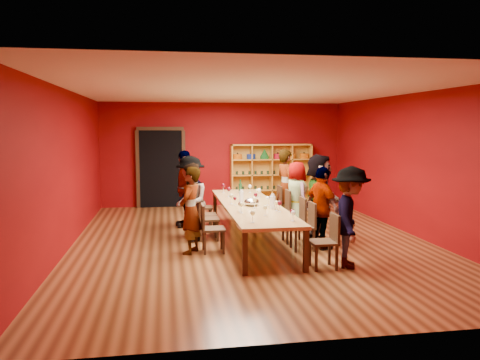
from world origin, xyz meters
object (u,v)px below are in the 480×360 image
chair_person_left_4 (199,205)px  person_right_1 (322,208)px  person_left_4 (185,189)px  chair_person_left_1 (209,226)px  chair_person_left_2 (205,216)px  chair_person_right_1 (306,224)px  person_right_3 (297,196)px  shelving_unit (271,172)px  chair_person_left_3 (203,212)px  wine_bottle (240,188)px  spittoon_bowl (252,202)px  chair_person_right_2 (298,217)px  person_left_3 (191,196)px  chair_person_right_4 (275,202)px  person_right_2 (319,198)px  person_right_0 (350,217)px  person_left_1 (190,210)px  chair_person_right_0 (328,238)px  tasting_table (251,207)px  chair_person_right_3 (283,208)px  person_right_4 (286,186)px  person_left_2 (191,202)px

chair_person_left_4 → person_right_1: size_ratio=0.57×
person_left_4 → chair_person_left_1: bearing=1.2°
chair_person_left_2 → chair_person_right_1: same height
person_right_1 → person_right_3: (0.01, 1.76, -0.02)m
shelving_unit → chair_person_left_3: (-2.31, -3.64, -0.49)m
person_right_3 → wine_bottle: 1.34m
person_right_1 → spittoon_bowl: size_ratio=5.11×
shelving_unit → chair_person_left_3: size_ratio=2.70×
chair_person_right_2 → spittoon_bowl: size_ratio=2.92×
person_left_3 → chair_person_right_1: 2.59m
chair_person_right_1 → person_left_3: bearing=144.0°
chair_person_right_2 → spittoon_bowl: bearing=176.4°
chair_person_right_4 → person_right_2: bearing=-77.5°
spittoon_bowl → person_left_3: bearing=143.5°
person_left_4 → person_right_0: (2.53, -3.62, -0.05)m
person_left_1 → person_right_2: bearing=125.8°
person_left_4 → person_right_3: 2.56m
person_left_1 → person_left_3: 1.41m
person_left_1 → chair_person_right_4: bearing=163.5°
person_right_0 → wine_bottle: bearing=41.3°
person_left_4 → chair_person_right_1: person_left_4 is taller
person_left_1 → chair_person_left_3: size_ratio=1.78×
shelving_unit → chair_person_right_0: 6.35m
person_right_1 → tasting_table: bearing=37.1°
chair_person_left_3 → chair_person_right_3: same height
person_right_0 → person_right_3: person_right_0 is taller
person_right_3 → spittoon_bowl: person_right_3 is taller
tasting_table → person_left_4: size_ratio=2.55×
chair_person_left_3 → wine_bottle: bearing=42.8°
chair_person_left_2 → person_right_4: (2.09, 1.49, 0.39)m
chair_person_left_1 → person_right_3: size_ratio=0.59×
tasting_table → person_left_1: size_ratio=2.85×
tasting_table → wine_bottle: bearing=88.4°
tasting_table → person_left_1: 1.44m
chair_person_right_0 → chair_person_right_4: (0.00, 3.72, 0.00)m
shelving_unit → person_right_3: 3.40m
person_left_3 → person_right_2: (2.51, -0.91, 0.03)m
chair_person_right_3 → person_right_2: bearing=-69.5°
chair_person_left_4 → person_right_1: 3.25m
person_right_0 → person_left_4: bearing=57.0°
chair_person_left_2 → person_left_2: bearing=-180.0°
chair_person_left_2 → chair_person_right_2: same height
chair_person_left_4 → chair_person_right_2: bearing=-45.5°
person_right_3 → person_right_4: bearing=-10.8°
chair_person_right_1 → spittoon_bowl: size_ratio=2.92×
shelving_unit → person_left_3: 4.45m
person_right_3 → wine_bottle: person_right_3 is taller
person_left_3 → spittoon_bowl: bearing=33.1°
chair_person_right_0 → person_left_3: bearing=127.7°
chair_person_right_2 → shelving_unit: bearing=83.9°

